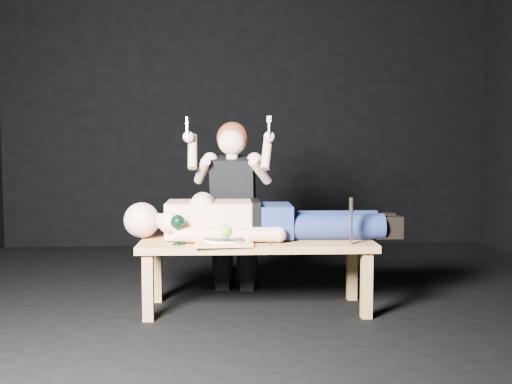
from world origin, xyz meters
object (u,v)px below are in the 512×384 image
(goblet, at_px, (178,230))
(table, at_px, (257,275))
(kneeling_woman, at_px, (235,205))
(carving_knife, at_px, (351,221))
(serving_tray, at_px, (223,243))
(lying_man, at_px, (264,215))

(goblet, bearing_deg, table, 16.91)
(kneeling_woman, distance_m, carving_knife, 0.99)
(serving_tray, xyz_separation_m, carving_knife, (0.77, -0.04, 0.13))
(serving_tray, height_order, carving_knife, carving_knife)
(kneeling_woman, relative_size, carving_knife, 4.38)
(table, xyz_separation_m, goblet, (-0.49, -0.15, 0.32))
(lying_man, xyz_separation_m, carving_knife, (0.51, -0.29, -0.00))
(kneeling_woman, xyz_separation_m, serving_tray, (-0.09, -0.67, -0.16))
(table, bearing_deg, kneeling_woman, 104.93)
(table, bearing_deg, goblet, -161.66)
(table, distance_m, serving_tray, 0.36)
(kneeling_woman, bearing_deg, carving_knife, -36.68)
(table, bearing_deg, carving_knife, -18.72)
(table, height_order, serving_tray, serving_tray)
(table, relative_size, goblet, 8.01)
(kneeling_woman, height_order, carving_knife, kneeling_woman)
(kneeling_woman, distance_m, serving_tray, 0.70)
(lying_man, bearing_deg, serving_tray, -135.26)
(kneeling_woman, height_order, serving_tray, kneeling_woman)
(lying_man, bearing_deg, goblet, -155.34)
(table, distance_m, goblet, 0.60)
(table, bearing_deg, lying_man, 59.63)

